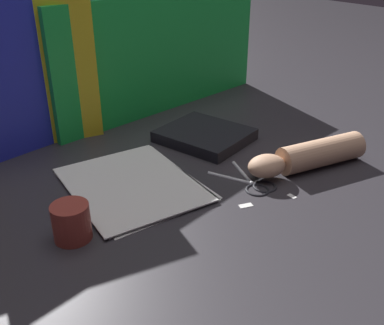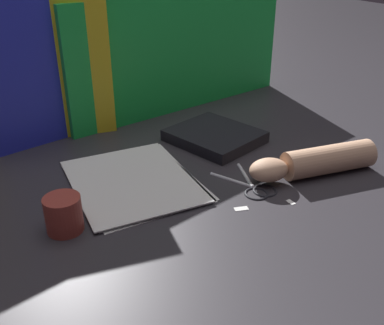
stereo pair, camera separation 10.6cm
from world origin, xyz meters
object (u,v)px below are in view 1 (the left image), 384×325
at_px(mug, 71,222).
at_px(hand_forearm, 308,156).
at_px(paper_stack, 133,184).
at_px(book_closed, 205,135).
at_px(scissors, 254,183).

bearing_deg(mug, hand_forearm, -8.06).
relative_size(paper_stack, book_closed, 1.31).
distance_m(book_closed, mug, 0.55).
bearing_deg(book_closed, mug, -157.33).
bearing_deg(hand_forearm, scissors, 172.77).
bearing_deg(mug, book_closed, 22.67).
relative_size(scissors, mug, 2.37).
height_order(scissors, hand_forearm, hand_forearm).
xyz_separation_m(paper_stack, book_closed, (0.30, 0.10, 0.01)).
xyz_separation_m(scissors, hand_forearm, (0.17, -0.02, 0.03)).
distance_m(paper_stack, book_closed, 0.32).
distance_m(hand_forearm, mug, 0.61).
distance_m(paper_stack, scissors, 0.29).
height_order(paper_stack, scissors, scissors).
distance_m(scissors, mug, 0.44).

